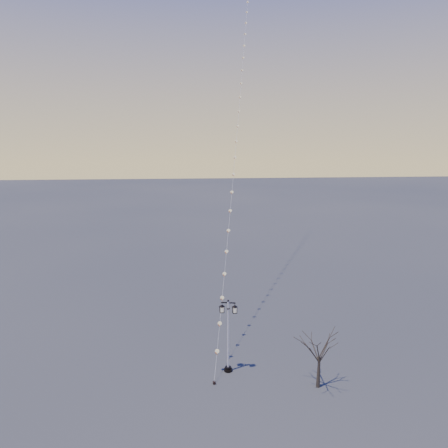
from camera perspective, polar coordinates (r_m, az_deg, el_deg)
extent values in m
plane|color=#424443|center=(29.58, 0.95, -20.36)|extent=(300.00, 300.00, 0.00)
cylinder|color=black|center=(30.49, 0.57, -19.12)|extent=(0.57, 0.57, 0.16)
cylinder|color=black|center=(30.42, 0.57, -18.88)|extent=(0.41, 0.41, 0.14)
cylinder|color=silver|center=(29.26, 0.58, -14.69)|extent=(0.13, 0.13, 4.79)
cylinder|color=black|center=(28.50, 0.58, -11.37)|extent=(0.20, 0.20, 0.06)
cube|color=black|center=(28.35, 0.59, -10.61)|extent=(0.96, 0.25, 0.06)
sphere|color=black|center=(28.30, 0.59, -10.38)|extent=(0.14, 0.14, 0.14)
pyramid|color=black|center=(28.44, -0.29, -10.86)|extent=(0.45, 0.45, 0.14)
cube|color=beige|center=(28.56, -0.29, -11.45)|extent=(0.27, 0.27, 0.35)
cube|color=black|center=(28.64, -0.29, -11.81)|extent=(0.31, 0.31, 0.04)
pyramid|color=black|center=(28.37, 1.46, -10.93)|extent=(0.45, 0.45, 0.14)
cube|color=beige|center=(28.49, 1.46, -11.52)|extent=(0.27, 0.27, 0.35)
cube|color=black|center=(28.57, 1.46, -11.87)|extent=(0.31, 0.31, 0.04)
cone|color=#322A21|center=(28.99, 12.69, -18.91)|extent=(0.25, 0.25, 2.13)
cylinder|color=black|center=(29.13, -1.33, -20.68)|extent=(0.19, 0.19, 0.19)
cylinder|color=black|center=(29.12, -1.33, -20.64)|extent=(0.03, 0.03, 0.24)
cone|color=#F1530D|center=(44.94, 2.04, 16.64)|extent=(0.08, 0.08, 0.26)
cylinder|color=white|center=(28.88, -1.34, -19.89)|extent=(0.02, 0.02, 0.76)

